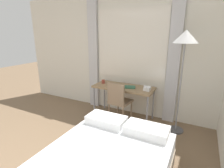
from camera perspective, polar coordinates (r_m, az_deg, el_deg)
wall_back_with_window at (r=4.10m, az=2.20°, el=9.48°), size 5.41×0.13×2.70m
desk at (r=3.81m, az=3.76°, el=-1.67°), size 1.31×0.55×0.73m
desk_chair at (r=3.60m, az=2.24°, el=-5.19°), size 0.45×0.45×0.90m
standing_lamp at (r=3.28m, az=22.75°, el=11.79°), size 0.42×0.42×1.89m
telephone at (r=3.58m, az=11.44°, el=-1.44°), size 0.14×0.15×0.10m
book at (r=3.73m, az=5.40°, el=-0.96°), size 0.33×0.26×0.02m
mug at (r=4.03m, az=-2.87°, el=0.83°), size 0.07×0.07×0.08m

